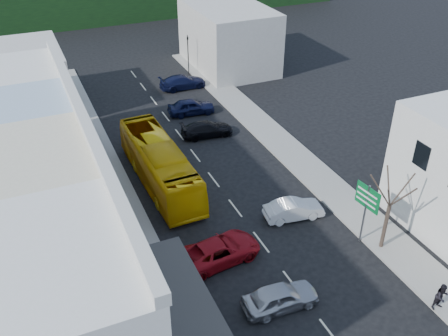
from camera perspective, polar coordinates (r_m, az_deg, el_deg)
ground at (r=32.58m, az=4.26°, el=-8.44°), size 120.00×120.00×0.00m
sidewalk_left at (r=38.32m, az=-12.78°, el=-2.16°), size 3.00×52.00×0.15m
sidewalk_right at (r=42.78m, az=7.10°, el=2.31°), size 3.00×52.00×0.15m
shopfront_row at (r=31.72m, az=-20.43°, el=-2.89°), size 8.25×30.00×8.00m
distant_block_left at (r=51.97m, az=-22.20°, el=9.24°), size 8.00×10.00×6.00m
distant_block_right at (r=59.30m, az=0.51°, el=14.73°), size 8.00×12.00×7.00m
bus at (r=37.51m, az=-7.37°, el=0.31°), size 2.80×11.66×3.10m
car_silver at (r=28.23m, az=6.46°, el=-14.48°), size 4.47×1.99×1.40m
car_white at (r=34.42m, az=7.97°, el=-4.69°), size 4.60×2.38×1.40m
car_red at (r=30.77m, az=-0.62°, el=-9.49°), size 4.80×2.45×1.40m
car_black_near at (r=44.20m, az=-1.95°, el=4.51°), size 4.66×2.28×1.40m
car_navy_mid at (r=48.29m, az=-3.77°, el=6.94°), size 4.56×2.25×1.40m
car_navy_far at (r=54.15m, az=-4.74°, el=9.76°), size 4.52×1.90×1.40m
pedestrian_left at (r=31.44m, az=-10.47°, el=-8.35°), size 0.50×0.66×1.70m
pedestrian_right at (r=30.07m, az=23.62°, el=-13.32°), size 0.72×0.47×1.70m
direction_sign at (r=32.45m, az=15.76°, el=-5.12°), size 0.68×1.99×4.30m
street_tree at (r=31.62m, az=18.40°, el=-4.13°), size 3.24×3.24×6.60m
traffic_signal at (r=57.34m, az=-4.12°, el=12.74°), size 1.02×1.19×4.52m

